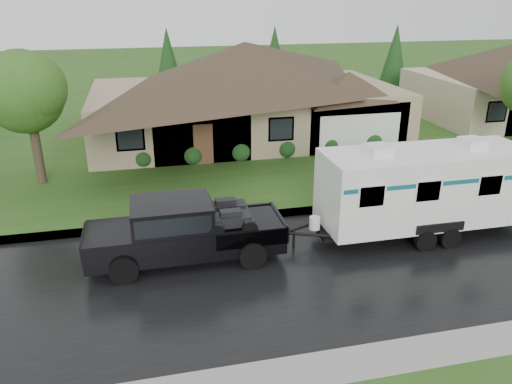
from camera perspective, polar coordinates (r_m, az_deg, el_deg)
ground at (r=18.23m, az=1.71°, el=-5.79°), size 140.00×140.00×0.00m
road at (r=16.55m, az=3.48°, el=-8.92°), size 140.00×8.00×0.01m
curb at (r=20.15m, az=0.09°, el=-2.70°), size 140.00×0.50×0.15m
lawn at (r=31.99m, az=-5.15°, el=6.64°), size 140.00×26.00×0.15m
house_main at (r=30.51m, az=-0.69°, el=12.74°), size 19.44×10.80×6.90m
tree_left_green at (r=24.40m, az=-24.72°, el=10.56°), size 3.77×3.77×6.25m
shrub_row at (r=26.81m, az=0.82°, el=4.97°), size 13.60×1.00×1.00m
pickup_truck at (r=16.80m, az=-8.48°, el=-4.17°), size 6.47×2.46×2.16m
travel_trailer at (r=19.15m, az=18.64°, el=0.64°), size 7.98×2.80×3.58m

